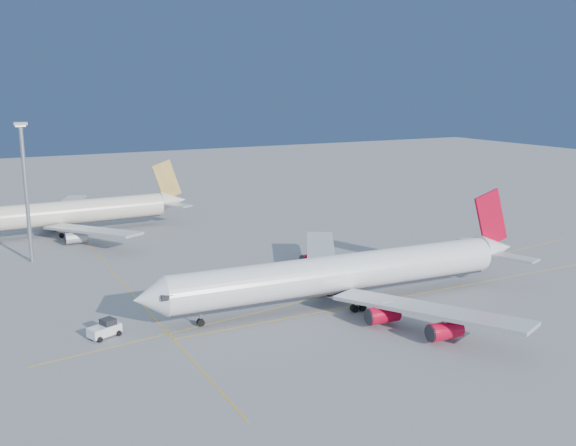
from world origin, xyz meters
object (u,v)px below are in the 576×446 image
at_px(airliner_virgin, 348,273).
at_px(light_mast, 25,181).
at_px(pushback_tug, 105,329).
at_px(airliner_etihad, 62,213).

relative_size(airliner_virgin, light_mast, 2.47).
distance_m(airliner_virgin, pushback_tug, 39.24).
relative_size(airliner_virgin, pushback_tug, 13.92).
xyz_separation_m(pushback_tug, light_mast, (-4.67, 47.69, 15.55)).
height_order(airliner_virgin, light_mast, light_mast).
distance_m(pushback_tug, light_mast, 50.38).
bearing_deg(light_mast, airliner_etihad, 67.58).
height_order(pushback_tug, light_mast, light_mast).
height_order(airliner_virgin, airliner_etihad, airliner_virgin).
height_order(airliner_virgin, pushback_tug, airliner_virgin).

